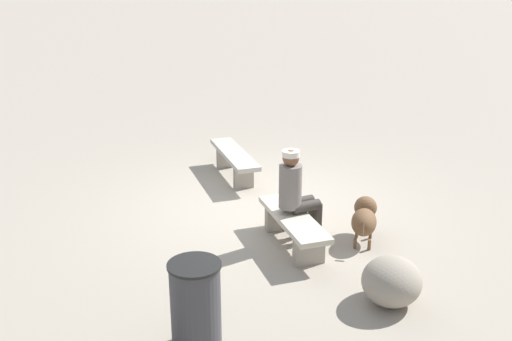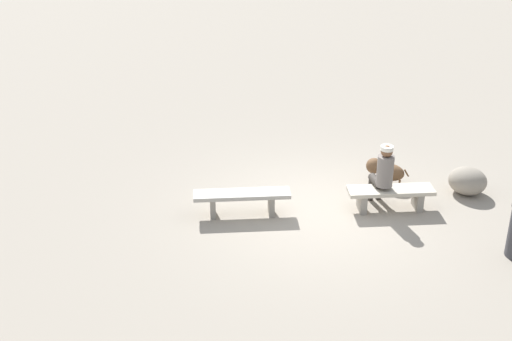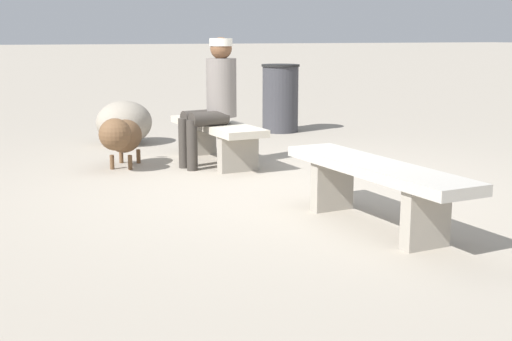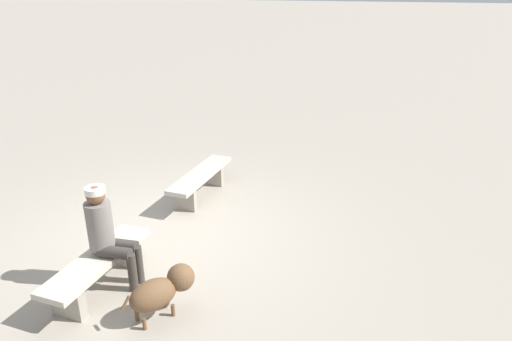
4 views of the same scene
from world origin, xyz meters
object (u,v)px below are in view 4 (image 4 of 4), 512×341
bench_right (98,267)px  dog (163,289)px  bench_left (201,178)px  seated_person (107,230)px

bench_right → dog: bearing=81.9°
bench_left → seated_person: (2.63, 0.14, 0.40)m
bench_left → dog: dog is taller
bench_right → seated_person: (-0.16, 0.08, 0.44)m
bench_right → dog: dog is taller
seated_person → dog: (0.27, 0.91, -0.41)m
seated_person → bench_left: bearing=174.2°
bench_left → bench_right: bearing=-0.0°
bench_right → dog: 1.00m
bench_left → seated_person: size_ratio=1.36×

